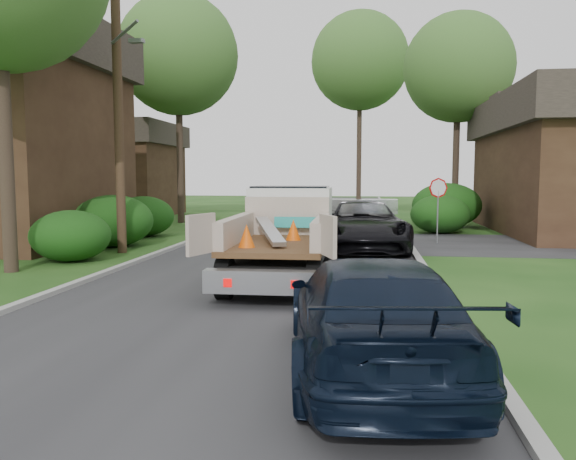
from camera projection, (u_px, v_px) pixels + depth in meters
The scene contains 19 objects.
ground at pixel (256, 286), 12.99m from camera, with size 120.00×120.00×0.00m, color #1B4213.
road at pixel (303, 239), 22.85m from camera, with size 8.00×90.00×0.02m, color #28282B.
curb_left at pixel (205, 236), 23.40m from camera, with size 0.20×90.00×0.12m, color #9E9E99.
curb_right at pixel (405, 239), 22.29m from camera, with size 0.20×90.00×0.12m, color #9E9E99.
stop_sign at pixel (438, 197), 20.99m from camera, with size 0.71×0.32×2.48m.
utility_pole at pixel (118, 94), 18.15m from camera, with size 2.42×1.25×10.00m.
house_left_far at pixel (116, 168), 36.23m from camera, with size 7.56×7.56×6.00m.
hedge_left_a at pixel (71, 236), 16.72m from camera, with size 2.34×2.34×1.53m, color #113B0D.
hedge_left_b at pixel (113, 221), 20.19m from camera, with size 2.86×2.86×1.87m, color #113B0D.
hedge_left_c at pixel (143, 216), 23.69m from camera, with size 2.60×2.60×1.70m, color #113B0D.
hedge_right_a at pixel (440, 214), 24.94m from camera, with size 2.60×2.60×1.70m, color #113B0D.
hedge_right_b at pixel (447, 205), 27.78m from camera, with size 3.38×3.38×2.21m, color #113B0D.
tree_left_far at pixel (178, 55), 29.92m from camera, with size 6.40×6.40×12.20m.
tree_right_far at pixel (458, 68), 30.89m from camera, with size 6.00×6.00×11.50m.
tree_left_back at pixel (20, 41), 26.85m from camera, with size 6.00×6.00×12.00m.
tree_center_far at pixel (360, 61), 41.26m from camera, with size 7.20×7.20×14.60m.
flatbed_truck at pixel (286, 227), 14.23m from camera, with size 2.82×6.04×2.27m.
black_pickup at pixel (362, 225), 19.29m from camera, with size 2.82×6.11×1.70m, color black.
navy_suv at pixel (372, 314), 7.27m from camera, with size 2.10×5.17×1.50m, color black.
Camera 1 is at (2.49, -12.59, 2.53)m, focal length 35.00 mm.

